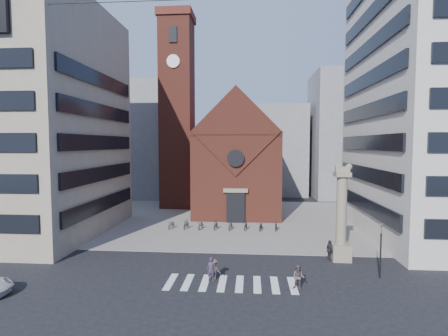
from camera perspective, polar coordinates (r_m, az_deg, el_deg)
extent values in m
plane|color=black|center=(30.15, 0.38, -16.15)|extent=(120.00, 120.00, 0.00)
cube|color=gray|center=(48.40, 2.02, -8.36)|extent=(46.00, 30.00, 0.05)
cube|color=brown|center=(53.45, 2.31, -0.71)|extent=(12.00, 16.00, 12.00)
cube|color=#58271B|center=(53.69, 2.35, 5.72)|extent=(12.00, 15.40, 12.00)
cube|color=brown|center=(45.35, 1.95, 6.04)|extent=(11.76, 0.50, 11.76)
cylinder|color=black|center=(44.92, 1.91, 1.59)|extent=(2.20, 0.30, 2.20)
cube|color=black|center=(45.90, 1.91, -6.53)|extent=(2.40, 0.30, 4.00)
cube|color=gray|center=(45.48, 1.91, -3.69)|extent=(3.20, 0.40, 0.50)
cube|color=brown|center=(57.69, -7.63, 8.55)|extent=(5.00, 5.00, 30.00)
cube|color=#58271B|center=(60.95, -7.78, 23.33)|extent=(5.50, 5.50, 1.20)
cylinder|color=white|center=(56.39, -8.29, 16.89)|extent=(2.00, 0.20, 2.00)
cube|color=black|center=(57.42, -8.33, 20.78)|extent=(1.20, 0.20, 2.40)
cube|color=gray|center=(46.32, -29.92, 6.71)|extent=(18.00, 20.00, 26.00)
cube|color=gray|center=(71.70, -13.43, 4.38)|extent=(16.00, 14.00, 22.00)
cube|color=gray|center=(73.35, 7.61, 2.88)|extent=(14.00, 12.00, 18.00)
cube|color=gray|center=(73.03, 20.45, 5.02)|extent=(16.00, 14.00, 24.00)
cube|color=gray|center=(33.64, 18.49, -12.85)|extent=(1.60, 1.60, 1.50)
cylinder|color=gray|center=(32.76, 18.63, -6.56)|extent=(0.90, 0.90, 6.00)
cube|color=gray|center=(32.34, 18.76, -0.97)|extent=(1.30, 1.30, 0.40)
cube|color=gray|center=(32.31, 18.77, -0.27)|extent=(1.20, 0.50, 0.55)
sphere|color=gray|center=(32.44, 19.72, 0.17)|extent=(0.56, 0.56, 0.56)
cube|color=gray|center=(32.17, 17.93, 0.45)|extent=(0.25, 0.15, 0.35)
cylinder|color=black|center=(30.26, 24.18, -12.94)|extent=(0.12, 0.12, 3.50)
imported|color=black|center=(29.72, 24.30, -8.96)|extent=(0.13, 0.16, 0.80)
imported|color=#322B3C|center=(27.53, -2.10, -16.17)|extent=(0.68, 0.47, 1.79)
imported|color=#534742|center=(26.54, 12.07, -17.06)|extent=(1.05, 0.94, 1.78)
imported|color=#242229|center=(33.19, 16.85, -12.74)|extent=(0.68, 1.15, 1.84)
imported|color=#41332B|center=(27.76, -1.53, -16.19)|extent=(1.20, 1.02, 1.61)
imported|color=black|center=(43.52, -8.56, -9.10)|extent=(0.96, 1.99, 1.00)
imported|color=black|center=(43.14, -6.20, -9.12)|extent=(0.81, 1.91, 1.11)
imported|color=black|center=(42.86, -3.80, -9.27)|extent=(0.96, 1.99, 1.00)
imported|color=black|center=(42.63, -1.36, -9.26)|extent=(0.81, 1.91, 1.11)
imported|color=black|center=(42.50, 1.09, -9.38)|extent=(0.96, 1.99, 1.00)
imported|color=black|center=(42.42, 3.56, -9.33)|extent=(0.81, 1.91, 1.11)
imported|color=black|center=(42.45, 6.03, -9.42)|extent=(0.96, 1.99, 1.00)
imported|color=black|center=(42.52, 8.49, -9.34)|extent=(0.81, 1.91, 1.11)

